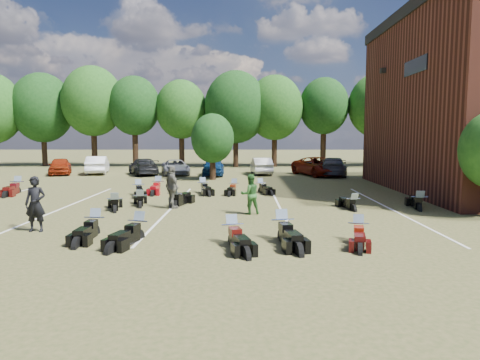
{
  "coord_description": "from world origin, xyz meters",
  "views": [
    {
      "loc": [
        0.32,
        -16.37,
        3.36
      ],
      "look_at": [
        0.15,
        4.0,
        1.2
      ],
      "focal_mm": 32.0,
      "sensor_mm": 36.0,
      "label": 1
    }
  ],
  "objects_px": {
    "person_black": "(35,204)",
    "person_green": "(250,194)",
    "car_4": "(213,167)",
    "car_0": "(60,166)",
    "motorcycle_14": "(18,193)",
    "person_grey": "(172,187)",
    "motorcycle_3": "(138,240)"
  },
  "relations": [
    {
      "from": "person_black",
      "to": "person_green",
      "type": "height_order",
      "value": "person_black"
    },
    {
      "from": "car_4",
      "to": "person_black",
      "type": "height_order",
      "value": "person_black"
    },
    {
      "from": "car_0",
      "to": "motorcycle_14",
      "type": "distance_m",
      "value": 11.89
    },
    {
      "from": "motorcycle_14",
      "to": "person_grey",
      "type": "bearing_deg",
      "value": -35.61
    },
    {
      "from": "car_0",
      "to": "person_black",
      "type": "bearing_deg",
      "value": -88.5
    },
    {
      "from": "motorcycle_3",
      "to": "motorcycle_14",
      "type": "xyz_separation_m",
      "value": [
        -9.69,
        10.93,
        0.0
      ]
    },
    {
      "from": "person_grey",
      "to": "person_green",
      "type": "bearing_deg",
      "value": -146.31
    },
    {
      "from": "person_green",
      "to": "motorcycle_3",
      "type": "relative_size",
      "value": 0.76
    },
    {
      "from": "car_0",
      "to": "person_black",
      "type": "relative_size",
      "value": 2.16
    },
    {
      "from": "person_grey",
      "to": "motorcycle_14",
      "type": "distance_m",
      "value": 11.08
    },
    {
      "from": "car_0",
      "to": "person_black",
      "type": "distance_m",
      "value": 22.96
    },
    {
      "from": "motorcycle_3",
      "to": "motorcycle_14",
      "type": "relative_size",
      "value": 0.91
    },
    {
      "from": "car_0",
      "to": "person_grey",
      "type": "height_order",
      "value": "person_grey"
    },
    {
      "from": "car_4",
      "to": "motorcycle_14",
      "type": "xyz_separation_m",
      "value": [
        -10.57,
        -10.87,
        -0.71
      ]
    },
    {
      "from": "car_4",
      "to": "motorcycle_14",
      "type": "height_order",
      "value": "car_4"
    },
    {
      "from": "motorcycle_3",
      "to": "person_black",
      "type": "bearing_deg",
      "value": 177.48
    },
    {
      "from": "car_4",
      "to": "person_green",
      "type": "bearing_deg",
      "value": -81.74
    },
    {
      "from": "car_0",
      "to": "motorcycle_14",
      "type": "xyz_separation_m",
      "value": [
        2.49,
        -11.6,
        -0.71
      ]
    },
    {
      "from": "person_grey",
      "to": "car_4",
      "type": "bearing_deg",
      "value": -37.72
    },
    {
      "from": "car_4",
      "to": "motorcycle_14",
      "type": "distance_m",
      "value": 15.18
    },
    {
      "from": "person_black",
      "to": "person_green",
      "type": "xyz_separation_m",
      "value": [
        7.5,
        3.36,
        -0.12
      ]
    },
    {
      "from": "car_4",
      "to": "person_green",
      "type": "height_order",
      "value": "person_green"
    },
    {
      "from": "car_0",
      "to": "car_4",
      "type": "xyz_separation_m",
      "value": [
        13.06,
        -0.74,
        -0.0
      ]
    },
    {
      "from": "car_0",
      "to": "motorcycle_14",
      "type": "bearing_deg",
      "value": -97.69
    },
    {
      "from": "car_0",
      "to": "person_green",
      "type": "height_order",
      "value": "person_green"
    },
    {
      "from": "person_black",
      "to": "person_green",
      "type": "relative_size",
      "value": 1.14
    },
    {
      "from": "car_4",
      "to": "motorcycle_3",
      "type": "relative_size",
      "value": 1.87
    },
    {
      "from": "person_green",
      "to": "motorcycle_14",
      "type": "distance_m",
      "value": 14.84
    },
    {
      "from": "person_black",
      "to": "motorcycle_3",
      "type": "relative_size",
      "value": 0.86
    },
    {
      "from": "car_0",
      "to": "motorcycle_3",
      "type": "distance_m",
      "value": 25.62
    },
    {
      "from": "person_black",
      "to": "motorcycle_3",
      "type": "bearing_deg",
      "value": -18.28
    },
    {
      "from": "person_black",
      "to": "person_grey",
      "type": "height_order",
      "value": "person_grey"
    }
  ]
}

